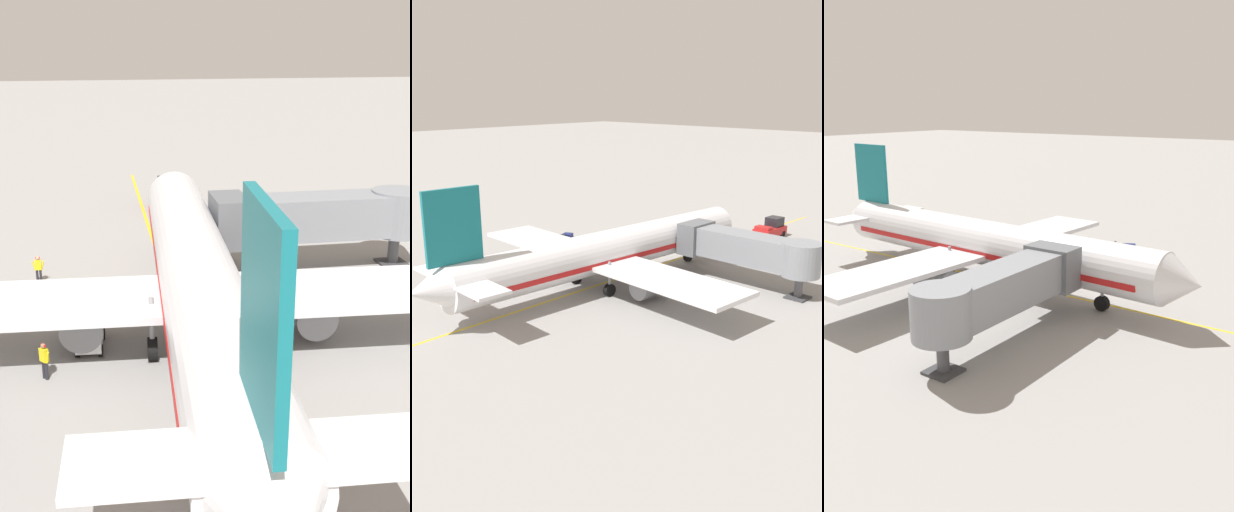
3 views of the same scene
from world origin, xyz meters
The scene contains 12 objects.
ground_plane centered at (0.00, 0.00, 0.00)m, with size 400.00×400.00×0.00m, color gray.
gate_lead_in_line centered at (0.00, 0.00, 0.00)m, with size 0.24×80.00×0.01m, color gold.
parked_airliner centered at (0.63, -0.52, 3.19)m, with size 30.25×37.33×10.63m.
jet_bridge centered at (9.72, 8.42, 3.45)m, with size 13.62×3.50×4.98m.
baggage_tug_lead centered at (-4.58, -0.31, 0.71)m, with size 1.45×2.59×1.62m.
baggage_tug_trailing centered at (-10.81, -6.82, 0.71)m, with size 1.45×2.58×1.62m.
baggage_tug_spare centered at (-12.32, 5.92, 0.71)m, with size 2.15×2.77×1.62m.
baggage_cart_front centered at (-10.78, -7.04, 0.95)m, with size 1.81×2.98×1.58m.
baggage_cart_second_in_train centered at (-10.54, -9.90, 0.95)m, with size 1.81×2.98×1.58m.
ground_crew_wing_walker centered at (-6.52, -3.05, 0.95)m, with size 0.53×0.62×1.69m.
ground_crew_loader centered at (-7.58, 8.84, 0.95)m, with size 0.72×0.24×1.69m.
ground_crew_marshaller centered at (-10.19, 0.49, 0.95)m, with size 0.67×0.44×1.69m.
Camera 3 is at (35.18, 28.65, 14.39)m, focal length 39.36 mm.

